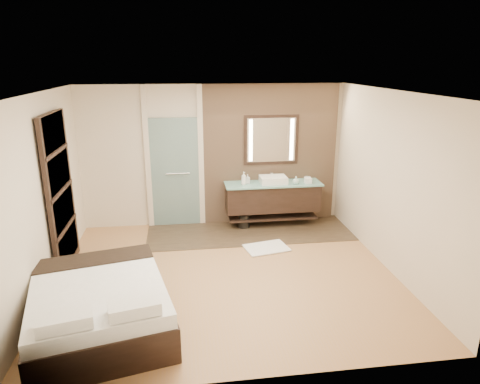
{
  "coord_description": "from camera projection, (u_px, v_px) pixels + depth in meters",
  "views": [
    {
      "loc": [
        -0.6,
        -5.8,
        3.1
      ],
      "look_at": [
        0.28,
        0.6,
        1.12
      ],
      "focal_mm": 32.0,
      "sensor_mm": 36.0,
      "label": 1
    }
  ],
  "objects": [
    {
      "name": "bath_mat",
      "position": [
        266.0,
        248.0,
        7.36
      ],
      "size": [
        0.81,
        0.64,
        0.02
      ],
      "primitive_type": "cube",
      "rotation": [
        0.0,
        0.0,
        0.21
      ],
      "color": "white",
      "rests_on": "floor"
    },
    {
      "name": "shoji_partition",
      "position": [
        60.0,
        193.0,
        6.37
      ],
      "size": [
        0.06,
        1.2,
        2.4
      ],
      "color": "black",
      "rests_on": "floor"
    },
    {
      "name": "cup",
      "position": [
        307.0,
        179.0,
        8.23
      ],
      "size": [
        0.17,
        0.17,
        0.1
      ],
      "primitive_type": "imported",
      "rotation": [
        0.0,
        0.0,
        0.42
      ],
      "color": "silver",
      "rests_on": "vanity"
    },
    {
      "name": "mirror_unit",
      "position": [
        271.0,
        140.0,
        8.18
      ],
      "size": [
        1.06,
        0.04,
        0.96
      ],
      "color": "black",
      "rests_on": "stone_wall"
    },
    {
      "name": "tissue_box",
      "position": [
        308.0,
        181.0,
        8.14
      ],
      "size": [
        0.13,
        0.13,
        0.1
      ],
      "primitive_type": "cube",
      "rotation": [
        0.0,
        0.0,
        0.06
      ],
      "color": "silver",
      "rests_on": "vanity"
    },
    {
      "name": "bed",
      "position": [
        100.0,
        307.0,
        5.08
      ],
      "size": [
        1.91,
        2.2,
        0.74
      ],
      "rotation": [
        0.0,
        0.0,
        0.22
      ],
      "color": "black",
      "rests_on": "floor"
    },
    {
      "name": "soap_bottle_b",
      "position": [
        248.0,
        179.0,
        8.14
      ],
      "size": [
        0.08,
        0.08,
        0.17
      ],
      "primitive_type": "imported",
      "rotation": [
        0.0,
        0.0,
        0.04
      ],
      "color": "#B2B2B2",
      "rests_on": "vanity"
    },
    {
      "name": "stone_wall",
      "position": [
        270.0,
        155.0,
        8.32
      ],
      "size": [
        2.6,
        0.08,
        2.7
      ],
      "primitive_type": "cube",
      "color": "#9E785A",
      "rests_on": "floor"
    },
    {
      "name": "vanity",
      "position": [
        273.0,
        197.0,
        8.27
      ],
      "size": [
        1.85,
        0.55,
        0.88
      ],
      "color": "black",
      "rests_on": "stone_wall"
    },
    {
      "name": "frosted_door",
      "position": [
        175.0,
        168.0,
        8.13
      ],
      "size": [
        1.1,
        0.12,
        2.7
      ],
      "color": "#A1CCC8",
      "rests_on": "floor"
    },
    {
      "name": "waste_bin",
      "position": [
        244.0,
        221.0,
        8.26
      ],
      "size": [
        0.25,
        0.25,
        0.27
      ],
      "primitive_type": "cylinder",
      "rotation": [
        0.0,
        0.0,
        0.2
      ],
      "color": "black",
      "rests_on": "floor"
    },
    {
      "name": "soap_bottle_a",
      "position": [
        244.0,
        178.0,
        8.02
      ],
      "size": [
        0.13,
        0.13,
        0.25
      ],
      "primitive_type": "imported",
      "rotation": [
        0.0,
        0.0,
        0.4
      ],
      "color": "white",
      "rests_on": "vanity"
    },
    {
      "name": "tile_strip",
      "position": [
        249.0,
        232.0,
        8.07
      ],
      "size": [
        3.8,
        1.3,
        0.01
      ],
      "primitive_type": "cube",
      "color": "#32251B",
      "rests_on": "floor"
    },
    {
      "name": "floor",
      "position": [
        227.0,
        274.0,
        6.48
      ],
      "size": [
        5.0,
        5.0,
        0.0
      ],
      "primitive_type": "plane",
      "color": "#AD7B48",
      "rests_on": "ground"
    },
    {
      "name": "soap_bottle_c",
      "position": [
        296.0,
        180.0,
        8.08
      ],
      "size": [
        0.14,
        0.14,
        0.15
      ],
      "primitive_type": "imported",
      "rotation": [
        0.0,
        0.0,
        -0.23
      ],
      "color": "#A4CEC7",
      "rests_on": "vanity"
    }
  ]
}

